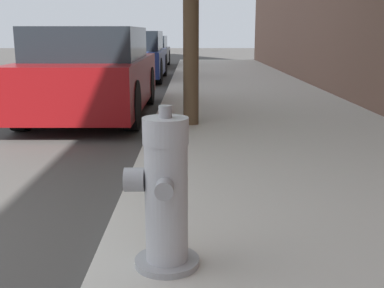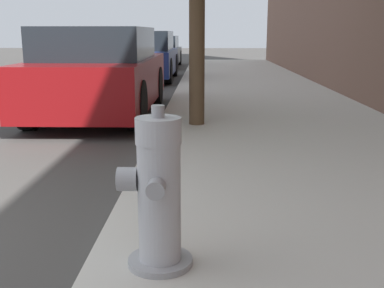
# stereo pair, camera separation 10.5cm
# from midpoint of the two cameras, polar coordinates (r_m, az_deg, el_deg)

# --- Properties ---
(fire_hydrant) EXTENTS (0.39, 0.40, 0.87)m
(fire_hydrant) POSITION_cam_midpoint_polar(r_m,az_deg,el_deg) (2.55, -2.84, -6.03)
(fire_hydrant) COLOR #97979C
(fire_hydrant) RESTS_ON sidewalk_slab
(parked_car_near) EXTENTS (1.74, 4.10, 1.43)m
(parked_car_near) POSITION_cam_midpoint_polar(r_m,az_deg,el_deg) (8.04, -10.41, 8.28)
(parked_car_near) COLOR maroon
(parked_car_near) RESTS_ON ground_plane
(parked_car_mid) EXTENTS (1.83, 3.84, 1.38)m
(parked_car_mid) POSITION_cam_midpoint_polar(r_m,az_deg,el_deg) (14.05, -5.67, 10.30)
(parked_car_mid) COLOR navy
(parked_car_mid) RESTS_ON ground_plane
(parked_car_far) EXTENTS (1.87, 3.97, 1.21)m
(parked_car_far) POSITION_cam_midpoint_polar(r_m,az_deg,el_deg) (19.27, -4.15, 10.84)
(parked_car_far) COLOR #4C5156
(parked_car_far) RESTS_ON ground_plane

